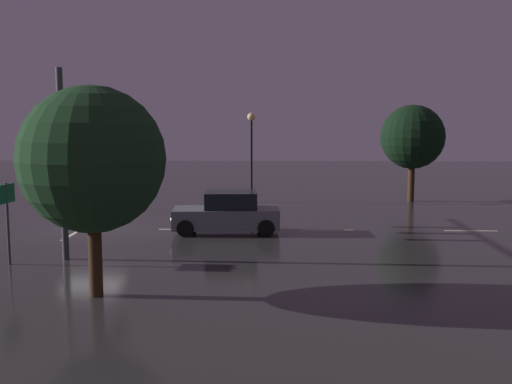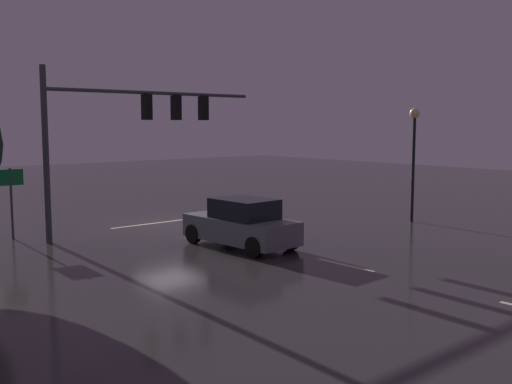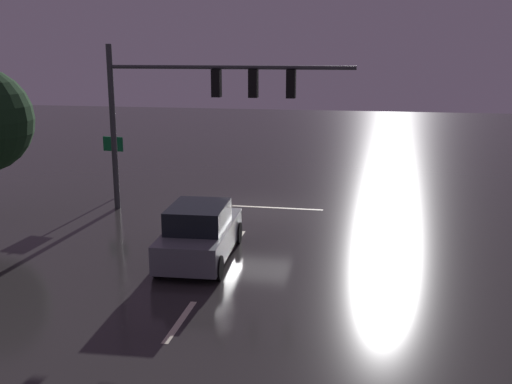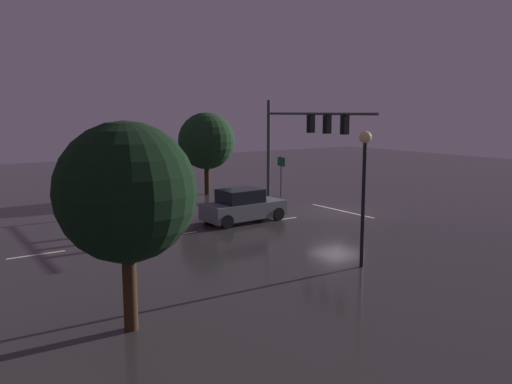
{
  "view_description": "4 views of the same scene",
  "coord_description": "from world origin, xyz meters",
  "px_view_note": "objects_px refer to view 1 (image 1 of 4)",
  "views": [
    {
      "loc": [
        25.31,
        7.7,
        4.75
      ],
      "look_at": [
        -1.17,
        6.98,
        1.46
      ],
      "focal_mm": 42.89,
      "sensor_mm": 36.0,
      "label": 1
    },
    {
      "loc": [
        13.41,
        21.63,
        4.24
      ],
      "look_at": [
        -0.35,
        5.42,
        1.8
      ],
      "focal_mm": 41.58,
      "sensor_mm": 36.0,
      "label": 2
    },
    {
      "loc": [
        -4.03,
        22.05,
        6.08
      ],
      "look_at": [
        -0.78,
        4.65,
        1.84
      ],
      "focal_mm": 41.61,
      "sensor_mm": 36.0,
      "label": 3
    },
    {
      "loc": [
        -21.31,
        19.95,
        5.6
      ],
      "look_at": [
        -0.81,
        6.06,
        1.75
      ],
      "focal_mm": 36.41,
      "sensor_mm": 36.0,
      "label": 4
    }
  ],
  "objects_px": {
    "tree_left_near": "(413,137)",
    "tree_right_near": "(92,160)",
    "car_approaching": "(227,214)",
    "street_lamp_left_kerb": "(251,140)",
    "traffic_signal_assembly": "(92,125)",
    "route_sign": "(7,206)"
  },
  "relations": [
    {
      "from": "tree_left_near",
      "to": "tree_right_near",
      "type": "distance_m",
      "value": 22.35
    },
    {
      "from": "car_approaching",
      "to": "street_lamp_left_kerb",
      "type": "height_order",
      "value": "street_lamp_left_kerb"
    },
    {
      "from": "traffic_signal_assembly",
      "to": "street_lamp_left_kerb",
      "type": "relative_size",
      "value": 1.87
    },
    {
      "from": "tree_right_near",
      "to": "route_sign",
      "type": "bearing_deg",
      "value": -131.63
    },
    {
      "from": "car_approaching",
      "to": "tree_right_near",
      "type": "relative_size",
      "value": 0.8
    },
    {
      "from": "street_lamp_left_kerb",
      "to": "route_sign",
      "type": "xyz_separation_m",
      "value": [
        14.61,
        -7.3,
        -1.55
      ]
    },
    {
      "from": "street_lamp_left_kerb",
      "to": "car_approaching",
      "type": "bearing_deg",
      "value": -4.22
    },
    {
      "from": "car_approaching",
      "to": "tree_right_near",
      "type": "xyz_separation_m",
      "value": [
        8.95,
        -2.84,
        2.83
      ]
    },
    {
      "from": "route_sign",
      "to": "tree_right_near",
      "type": "height_order",
      "value": "tree_right_near"
    },
    {
      "from": "traffic_signal_assembly",
      "to": "tree_left_near",
      "type": "relative_size",
      "value": 1.71
    },
    {
      "from": "car_approaching",
      "to": "route_sign",
      "type": "relative_size",
      "value": 1.68
    },
    {
      "from": "street_lamp_left_kerb",
      "to": "tree_left_near",
      "type": "relative_size",
      "value": 0.92
    },
    {
      "from": "street_lamp_left_kerb",
      "to": "tree_right_near",
      "type": "height_order",
      "value": "tree_right_near"
    },
    {
      "from": "traffic_signal_assembly",
      "to": "car_approaching",
      "type": "xyz_separation_m",
      "value": [
        -1.39,
        5.07,
        -3.63
      ]
    },
    {
      "from": "traffic_signal_assembly",
      "to": "tree_right_near",
      "type": "bearing_deg",
      "value": 16.44
    },
    {
      "from": "street_lamp_left_kerb",
      "to": "tree_left_near",
      "type": "distance_m",
      "value": 8.97
    },
    {
      "from": "tree_right_near",
      "to": "tree_left_near",
      "type": "bearing_deg",
      "value": 146.15
    },
    {
      "from": "traffic_signal_assembly",
      "to": "street_lamp_left_kerb",
      "type": "height_order",
      "value": "traffic_signal_assembly"
    },
    {
      "from": "traffic_signal_assembly",
      "to": "route_sign",
      "type": "bearing_deg",
      "value": -20.45
    },
    {
      "from": "route_sign",
      "to": "tree_right_near",
      "type": "xyz_separation_m",
      "value": [
        3.37,
        3.79,
        1.72
      ]
    },
    {
      "from": "route_sign",
      "to": "tree_left_near",
      "type": "distance_m",
      "value": 22.3
    },
    {
      "from": "traffic_signal_assembly",
      "to": "tree_left_near",
      "type": "height_order",
      "value": "traffic_signal_assembly"
    }
  ]
}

